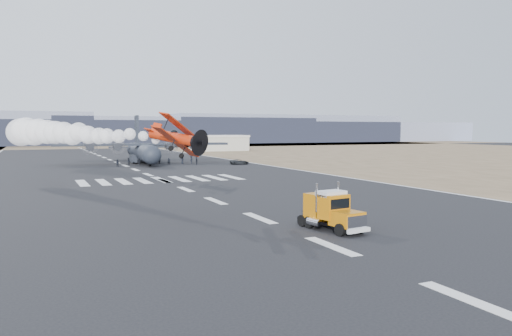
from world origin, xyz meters
TOP-DOWN VIEW (x-y plane):
  - ground at (0.00, 0.00)m, footprint 500.00×500.00m
  - scrub_far at (0.00, 230.00)m, footprint 500.00×80.00m
  - runway_markings at (0.00, 60.00)m, footprint 60.00×260.00m
  - ridge_seg_d at (0.00, 260.00)m, footprint 150.00×50.00m
  - ridge_seg_e at (65.00, 260.00)m, footprint 150.00×50.00m
  - ridge_seg_f at (130.00, 260.00)m, footprint 150.00×50.00m
  - ridge_seg_g at (195.00, 260.00)m, footprint 150.00×50.00m
  - hangar_right at (46.00, 150.00)m, footprint 20.50×12.50m
  - semi_truck at (3.01, 4.87)m, footprint 3.20×7.20m
  - aerobatic_biplane at (-6.89, 14.85)m, footprint 5.98×6.18m
  - smoke_trail at (-17.35, 46.13)m, footprint 14.60×38.81m
  - transport_aircraft at (5.44, 91.70)m, footprint 40.57×33.37m
  - support_vehicle at (24.69, 77.30)m, footprint 4.68×2.78m
  - crew_a at (3.11, 84.19)m, footprint 0.48×0.59m
  - crew_b at (-2.12, 81.22)m, footprint 0.91×0.74m
  - crew_c at (15.50, 84.97)m, footprint 1.17×1.29m
  - crew_d at (15.71, 81.33)m, footprint 1.04×1.16m
  - crew_e at (13.31, 84.86)m, footprint 0.94×0.95m
  - crew_f at (8.45, 87.07)m, footprint 0.97×1.63m
  - crew_g at (9.63, 82.89)m, footprint 0.62×0.52m
  - crew_h at (0.99, 85.61)m, footprint 0.56×0.86m

SIDE VIEW (x-z plane):
  - ground at x=0.00m, z-range 0.00..0.00m
  - scrub_far at x=0.00m, z-range 0.00..0.00m
  - runway_markings at x=0.00m, z-range 0.00..0.01m
  - support_vehicle at x=24.69m, z-range 0.00..1.22m
  - crew_a at x=3.11m, z-range 0.00..1.59m
  - crew_g at x=9.63m, z-range 0.00..1.60m
  - crew_b at x=-2.12m, z-range 0.00..1.62m
  - crew_f at x=8.45m, z-range 0.00..1.67m
  - crew_e at x=13.31m, z-range 0.00..1.69m
  - crew_h at x=0.99m, z-range 0.00..1.70m
  - crew_d at x=15.71m, z-range 0.00..1.78m
  - crew_c at x=15.50m, z-range 0.00..1.86m
  - semi_truck at x=3.01m, z-range -0.03..3.14m
  - hangar_right at x=46.00m, z-range 0.06..5.96m
  - transport_aircraft at x=5.44m, z-range -2.84..8.87m
  - ridge_seg_d at x=0.00m, z-range 0.00..13.00m
  - ridge_seg_g at x=195.00m, z-range 0.00..13.00m
  - aerobatic_biplane at x=-6.89m, z-range 5.22..9.53m
  - ridge_seg_e at x=65.00m, z-range 0.00..15.00m
  - smoke_trail at x=-17.35m, z-range 5.60..9.76m
  - ridge_seg_f at x=130.00m, z-range 0.00..17.00m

